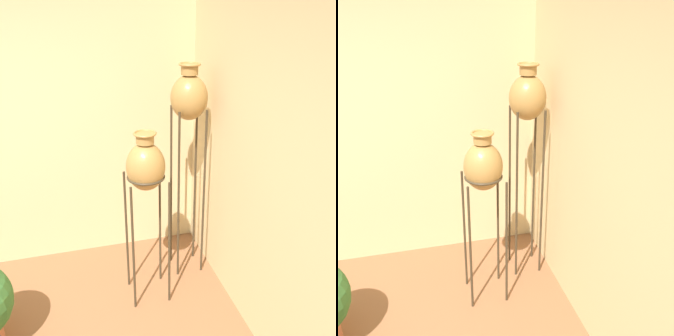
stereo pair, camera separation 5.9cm
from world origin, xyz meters
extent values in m
cube|color=#D1B784|center=(2.16, 0.00, 1.35)|extent=(0.06, 8.26, 2.70)
cylinder|color=#382D1E|center=(1.78, 1.48, 0.79)|extent=(0.02, 0.02, 1.58)
cylinder|color=#382D1E|center=(2.02, 1.48, 0.79)|extent=(0.02, 0.02, 1.58)
cylinder|color=#382D1E|center=(1.78, 1.71, 0.79)|extent=(0.02, 0.02, 1.58)
cylinder|color=#382D1E|center=(2.02, 1.71, 0.79)|extent=(0.02, 0.02, 1.58)
torus|color=#382D1E|center=(1.90, 1.59, 1.58)|extent=(0.24, 0.24, 0.02)
ellipsoid|color=olive|center=(1.90, 1.59, 1.67)|extent=(0.31, 0.31, 0.37)
cylinder|color=olive|center=(1.90, 1.59, 1.89)|extent=(0.14, 0.14, 0.08)
torus|color=olive|center=(1.90, 1.59, 1.94)|extent=(0.18, 0.18, 0.02)
cylinder|color=#382D1E|center=(1.31, 1.16, 0.56)|extent=(0.02, 0.02, 1.13)
cylinder|color=#382D1E|center=(1.61, 1.16, 0.56)|extent=(0.02, 0.02, 1.13)
cylinder|color=#382D1E|center=(1.31, 1.46, 0.56)|extent=(0.02, 0.02, 1.13)
cylinder|color=#382D1E|center=(1.61, 1.46, 0.56)|extent=(0.02, 0.02, 1.13)
torus|color=#382D1E|center=(1.46, 1.31, 1.13)|extent=(0.30, 0.30, 0.02)
ellipsoid|color=olive|center=(1.46, 1.31, 1.22)|extent=(0.31, 0.31, 0.39)
cylinder|color=olive|center=(1.46, 1.31, 1.45)|extent=(0.14, 0.14, 0.08)
torus|color=olive|center=(1.46, 1.31, 1.49)|extent=(0.18, 0.18, 0.02)
camera|label=1|loc=(0.86, -1.43, 2.40)|focal=42.00mm
camera|label=2|loc=(0.92, -1.45, 2.40)|focal=42.00mm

